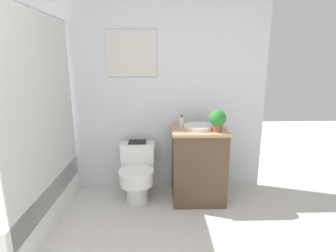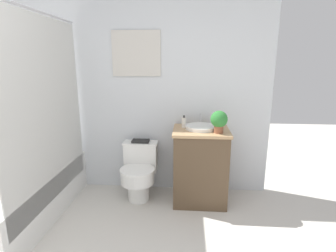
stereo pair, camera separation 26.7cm
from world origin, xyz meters
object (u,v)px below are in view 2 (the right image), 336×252
object	(u,v)px
soap_bottle	(184,122)
book_on_tank	(141,141)
sink	(201,127)
potted_plant	(219,120)
toilet	(139,171)

from	to	relation	value
soap_bottle	book_on_tank	world-z (taller)	soap_bottle
book_on_tank	sink	bearing A→B (deg)	-9.46
sink	soap_bottle	distance (m)	0.20
potted_plant	sink	bearing A→B (deg)	139.70
sink	potted_plant	world-z (taller)	potted_plant
sink	book_on_tank	bearing A→B (deg)	170.54
sink	potted_plant	distance (m)	0.25
toilet	soap_bottle	size ratio (longest dim) A/B	4.65
soap_bottle	potted_plant	bearing A→B (deg)	-29.27
sink	potted_plant	bearing A→B (deg)	-40.30
toilet	book_on_tank	distance (m)	0.34
soap_bottle	book_on_tank	xyz separation A→B (m)	(-0.51, 0.06, -0.25)
toilet	soap_bottle	distance (m)	0.76
toilet	sink	bearing A→B (deg)	1.40
soap_bottle	potted_plant	world-z (taller)	potted_plant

